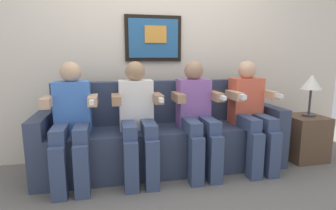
{
  "coord_description": "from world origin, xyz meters",
  "views": [
    {
      "loc": [
        -0.54,
        -2.29,
        1.16
      ],
      "look_at": [
        0.0,
        0.15,
        0.7
      ],
      "focal_mm": 28.63,
      "sensor_mm": 36.0,
      "label": 1
    }
  ],
  "objects_px": {
    "couch": "(164,139)",
    "person_right_center": "(197,113)",
    "person_rightmost": "(251,111)",
    "table_lamp": "(312,84)",
    "person_leftmost": "(72,119)",
    "person_left_center": "(137,116)",
    "side_table_right": "(304,138)"
  },
  "relations": [
    {
      "from": "couch",
      "to": "person_leftmost",
      "type": "xyz_separation_m",
      "value": [
        -0.88,
        -0.17,
        0.29
      ]
    },
    {
      "from": "person_leftmost",
      "to": "person_right_center",
      "type": "relative_size",
      "value": 1.0
    },
    {
      "from": "person_rightmost",
      "to": "person_right_center",
      "type": "bearing_deg",
      "value": 179.95
    },
    {
      "from": "side_table_right",
      "to": "table_lamp",
      "type": "xyz_separation_m",
      "value": [
        0.03,
        -0.0,
        0.61
      ]
    },
    {
      "from": "person_left_center",
      "to": "person_rightmost",
      "type": "bearing_deg",
      "value": -0.02
    },
    {
      "from": "couch",
      "to": "person_leftmost",
      "type": "bearing_deg",
      "value": -169.11
    },
    {
      "from": "person_rightmost",
      "to": "table_lamp",
      "type": "xyz_separation_m",
      "value": [
        0.74,
        0.06,
        0.25
      ]
    },
    {
      "from": "person_leftmost",
      "to": "table_lamp",
      "type": "xyz_separation_m",
      "value": [
        2.5,
        0.06,
        0.25
      ]
    },
    {
      "from": "couch",
      "to": "person_right_center",
      "type": "bearing_deg",
      "value": -29.93
    },
    {
      "from": "person_right_center",
      "to": "table_lamp",
      "type": "height_order",
      "value": "person_right_center"
    },
    {
      "from": "person_right_center",
      "to": "person_rightmost",
      "type": "bearing_deg",
      "value": -0.05
    },
    {
      "from": "couch",
      "to": "side_table_right",
      "type": "height_order",
      "value": "couch"
    },
    {
      "from": "couch",
      "to": "table_lamp",
      "type": "distance_m",
      "value": 1.71
    },
    {
      "from": "table_lamp",
      "to": "person_right_center",
      "type": "bearing_deg",
      "value": -177.56
    },
    {
      "from": "table_lamp",
      "to": "person_rightmost",
      "type": "bearing_deg",
      "value": -175.61
    },
    {
      "from": "person_right_center",
      "to": "side_table_right",
      "type": "xyz_separation_m",
      "value": [
        1.3,
        0.06,
        -0.36
      ]
    },
    {
      "from": "table_lamp",
      "to": "couch",
      "type": "bearing_deg",
      "value": 176.05
    },
    {
      "from": "person_rightmost",
      "to": "side_table_right",
      "type": "relative_size",
      "value": 2.22
    },
    {
      "from": "person_rightmost",
      "to": "couch",
      "type": "bearing_deg",
      "value": 169.09
    },
    {
      "from": "person_right_center",
      "to": "side_table_right",
      "type": "distance_m",
      "value": 1.35
    },
    {
      "from": "person_left_center",
      "to": "person_leftmost",
      "type": "bearing_deg",
      "value": 180.0
    },
    {
      "from": "person_right_center",
      "to": "person_rightmost",
      "type": "xyz_separation_m",
      "value": [
        0.58,
        -0.0,
        0.0
      ]
    },
    {
      "from": "couch",
      "to": "side_table_right",
      "type": "relative_size",
      "value": 4.97
    },
    {
      "from": "person_leftmost",
      "to": "person_left_center",
      "type": "xyz_separation_m",
      "value": [
        0.58,
        0.0,
        0.0
      ]
    },
    {
      "from": "couch",
      "to": "person_right_center",
      "type": "distance_m",
      "value": 0.45
    },
    {
      "from": "person_left_center",
      "to": "side_table_right",
      "type": "distance_m",
      "value": 1.92
    },
    {
      "from": "couch",
      "to": "person_right_center",
      "type": "height_order",
      "value": "person_right_center"
    },
    {
      "from": "person_leftmost",
      "to": "person_left_center",
      "type": "relative_size",
      "value": 1.0
    },
    {
      "from": "couch",
      "to": "person_rightmost",
      "type": "distance_m",
      "value": 0.94
    },
    {
      "from": "person_rightmost",
      "to": "table_lamp",
      "type": "bearing_deg",
      "value": 4.39
    },
    {
      "from": "person_left_center",
      "to": "person_right_center",
      "type": "distance_m",
      "value": 0.58
    },
    {
      "from": "person_leftmost",
      "to": "side_table_right",
      "type": "bearing_deg",
      "value": 1.42
    }
  ]
}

